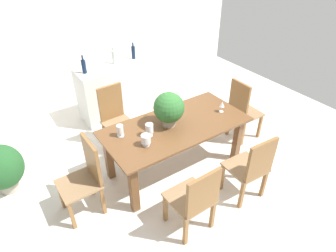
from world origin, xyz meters
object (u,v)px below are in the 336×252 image
at_px(potted_plant_floor, 1,168).
at_px(chair_far_left, 115,115).
at_px(wine_bottle_green, 84,66).
at_px(crystal_vase_left, 120,130).
at_px(chair_near_left, 196,198).
at_px(crystal_vase_center_near, 146,139).
at_px(crystal_vase_right, 149,129).
at_px(dining_table, 176,133).
at_px(chair_head_end, 86,175).
at_px(chair_foot_end, 242,109).
at_px(wine_glass, 222,105).
at_px(wine_bottle_clear, 114,57).
at_px(wine_bottle_dark, 133,52).
at_px(flower_centerpiece, 169,108).
at_px(kitchen_counter, 122,89).
at_px(chair_near_right, 252,166).

bearing_deg(potted_plant_floor, chair_far_left, 2.92).
bearing_deg(wine_bottle_green, crystal_vase_left, -96.63).
bearing_deg(chair_near_left, crystal_vase_center_near, -83.34).
xyz_separation_m(crystal_vase_center_near, crystal_vase_right, (0.14, 0.14, 0.02)).
xyz_separation_m(dining_table, chair_head_end, (-1.29, 0.00, -0.08)).
xyz_separation_m(dining_table, wine_bottle_green, (-0.53, 1.83, 0.45)).
distance_m(dining_table, chair_far_left, 1.09).
bearing_deg(chair_foot_end, crystal_vase_left, 85.97).
bearing_deg(chair_near_left, chair_foot_end, -150.95).
bearing_deg(chair_near_left, wine_bottle_green, -89.09).
height_order(dining_table, chair_near_left, chair_near_left).
height_order(dining_table, wine_glass, wine_glass).
xyz_separation_m(chair_near_left, wine_bottle_green, (-0.09, 2.82, 0.55)).
bearing_deg(crystal_vase_right, wine_bottle_green, 93.54).
relative_size(wine_bottle_clear, wine_bottle_dark, 1.00).
relative_size(crystal_vase_right, potted_plant_floor, 0.25).
xyz_separation_m(dining_table, flower_centerpiece, (-0.08, 0.05, 0.39)).
height_order(chair_head_end, kitchen_counter, chair_head_end).
height_order(chair_near_left, chair_head_end, chair_head_end).
bearing_deg(wine_bottle_green, flower_centerpiece, -75.82).
xyz_separation_m(crystal_vase_center_near, wine_bottle_green, (0.02, 1.99, 0.23)).
distance_m(crystal_vase_center_near, kitchen_counter, 2.13).
xyz_separation_m(chair_foot_end, kitchen_counter, (-1.19, 1.84, -0.08)).
distance_m(chair_foot_end, crystal_vase_right, 1.73).
bearing_deg(kitchen_counter, chair_near_right, -83.09).
bearing_deg(wine_bottle_green, chair_far_left, -84.40).
bearing_deg(potted_plant_floor, flower_centerpiece, -22.90).
relative_size(chair_near_right, wine_bottle_dark, 3.31).
bearing_deg(wine_glass, dining_table, 172.77).
bearing_deg(wine_bottle_clear, flower_centerpiece, -93.84).
relative_size(kitchen_counter, wine_bottle_green, 5.10).
relative_size(crystal_vase_center_near, wine_bottle_green, 0.49).
distance_m(dining_table, crystal_vase_center_near, 0.61).
bearing_deg(chair_head_end, wine_bottle_dark, 137.57).
xyz_separation_m(chair_near_right, wine_bottle_clear, (-0.39, 2.92, 0.54)).
bearing_deg(crystal_vase_left, potted_plant_floor, 152.68).
xyz_separation_m(chair_foot_end, wine_bottle_dark, (-0.85, 1.94, 0.51)).
bearing_deg(chair_foot_end, wine_bottle_dark, 24.89).
relative_size(crystal_vase_left, potted_plant_floor, 0.23).
height_order(kitchen_counter, wine_bottle_clear, wine_bottle_clear).
xyz_separation_m(chair_near_right, chair_foot_end, (0.85, 0.99, 0.03)).
bearing_deg(chair_head_end, crystal_vase_center_near, 77.31).
xyz_separation_m(chair_foot_end, flower_centerpiece, (-1.36, 0.05, 0.45)).
bearing_deg(wine_glass, crystal_vase_left, 168.96).
bearing_deg(dining_table, chair_far_left, 114.35).
bearing_deg(kitchen_counter, crystal_vase_right, -105.36).
xyz_separation_m(wine_bottle_clear, potted_plant_floor, (-2.15, -1.02, -0.69)).
height_order(chair_far_left, crystal_vase_right, chair_far_left).
relative_size(chair_near_left, crystal_vase_right, 5.39).
height_order(chair_foot_end, crystal_vase_center_near, chair_foot_end).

